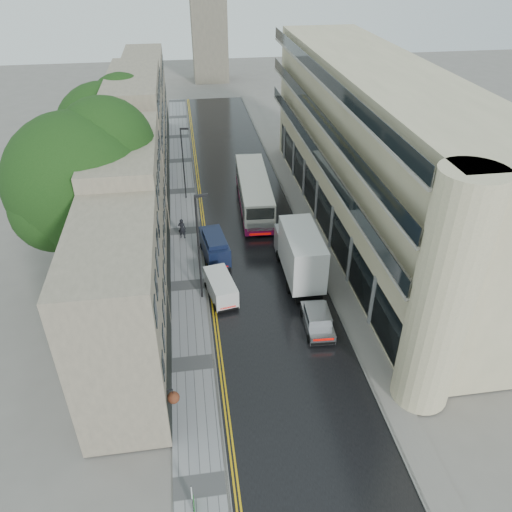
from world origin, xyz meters
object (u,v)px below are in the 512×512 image
object	(u,v)px
cream_bus	(244,209)
estate_sign	(192,500)
white_van	(215,301)
tree_near	(83,206)
tree_far	(108,148)
lamp_post_far	(183,164)
pedestrian	(182,228)
white_lorry	(290,268)
navy_van	(208,257)
lamp_post_near	(199,249)
silver_hatchback	(310,334)

from	to	relation	value
cream_bus	estate_sign	size ratio (longest dim) A/B	10.80
white_van	estate_sign	world-z (taller)	white_van
tree_near	tree_far	distance (m)	13.02
estate_sign	lamp_post_far	bearing A→B (deg)	86.75
cream_bus	pedestrian	xyz separation A→B (m)	(-5.64, -1.65, -0.59)
cream_bus	pedestrian	distance (m)	5.90
cream_bus	white_lorry	xyz separation A→B (m)	(1.99, -10.65, 0.56)
navy_van	pedestrian	bearing A→B (deg)	103.84
pedestrian	cream_bus	bearing A→B (deg)	-145.90
tree_far	navy_van	xyz separation A→B (m)	(8.05, -11.79, -5.07)
tree_near	white_lorry	xyz separation A→B (m)	(14.03, -2.69, -4.76)
pedestrian	lamp_post_far	size ratio (longest dim) A/B	0.26
tree_far	pedestrian	size ratio (longest dim) A/B	6.72
white_van	navy_van	world-z (taller)	navy_van
tree_far	tree_near	bearing A→B (deg)	-91.32
tree_far	cream_bus	xyz separation A→B (m)	(11.74, -5.04, -4.60)
tree_near	navy_van	distance (m)	10.23
lamp_post_near	lamp_post_far	size ratio (longest dim) A/B	1.15
lamp_post_near	cream_bus	bearing A→B (deg)	59.48
tree_near	white_lorry	distance (m)	15.05
white_van	lamp_post_far	xyz separation A→B (m)	(-1.54, 18.18, 2.83)
white_van	pedestrian	size ratio (longest dim) A/B	2.07
white_lorry	estate_sign	distance (m)	17.61
white_lorry	silver_hatchback	distance (m)	5.72
tree_near	lamp_post_near	bearing A→B (deg)	-17.68
lamp_post_far	tree_near	bearing A→B (deg)	-107.23
tree_far	lamp_post_near	bearing A→B (deg)	-64.68
tree_far	pedestrian	xyz separation A→B (m)	(6.10, -6.70, -5.18)
lamp_post_near	white_van	bearing A→B (deg)	-68.43
navy_van	silver_hatchback	bearing A→B (deg)	-64.86
tree_far	white_van	bearing A→B (deg)	-64.33
tree_far	lamp_post_far	xyz separation A→B (m)	(6.64, 1.17, -2.52)
navy_van	lamp_post_far	distance (m)	13.28
white_lorry	silver_hatchback	bearing A→B (deg)	-86.77
estate_sign	lamp_post_near	bearing A→B (deg)	83.14
tree_far	white_van	distance (m)	19.62
lamp_post_near	lamp_post_far	distance (m)	16.61
silver_hatchback	lamp_post_far	size ratio (longest dim) A/B	0.54
cream_bus	tree_far	bearing A→B (deg)	159.59
cream_bus	navy_van	bearing A→B (deg)	-115.80
cream_bus	pedestrian	size ratio (longest dim) A/B	6.38
pedestrian	estate_sign	bearing A→B (deg)	107.40
silver_hatchback	lamp_post_far	distance (m)	23.75
navy_van	lamp_post_near	distance (m)	4.82
navy_van	estate_sign	bearing A→B (deg)	-103.22
tree_near	silver_hatchback	distance (m)	17.62
white_lorry	navy_van	distance (m)	6.97
tree_near	white_van	bearing A→B (deg)	-25.32
cream_bus	white_van	xyz separation A→B (m)	(-3.56, -11.97, -0.75)
tree_far	silver_hatchback	size ratio (longest dim) A/B	3.22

